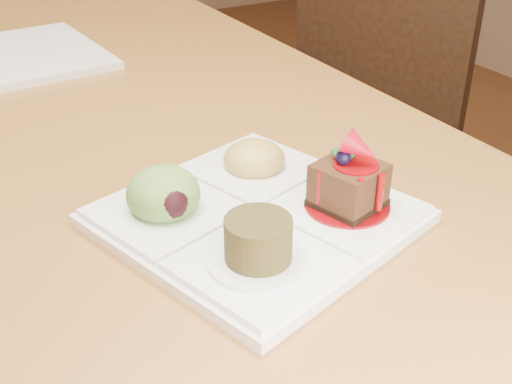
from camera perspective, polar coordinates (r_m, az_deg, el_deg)
chair_right at (r=1.45m, az=8.77°, el=7.60°), size 0.56×0.56×0.95m
sampler_plate at (r=0.61m, az=-0.37°, el=-1.19°), size 0.31×0.31×0.10m
second_plate at (r=1.13m, az=-21.07°, el=11.08°), size 0.30×0.30×0.01m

